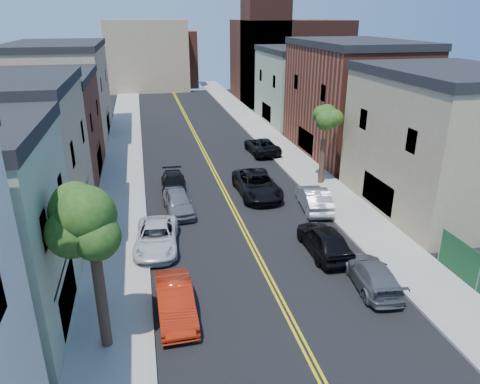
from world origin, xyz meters
TOP-DOWN VIEW (x-y plane):
  - sidewalk_left at (-7.90, 40.00)m, footprint 3.20×100.00m
  - sidewalk_right at (7.90, 40.00)m, footprint 3.20×100.00m
  - curb_left at (-6.15, 40.00)m, footprint 0.30×100.00m
  - curb_right at (6.15, 40.00)m, footprint 0.30×100.00m
  - bldg_left_brick at (-14.00, 36.00)m, footprint 9.00×12.00m
  - bldg_left_tan_far at (-14.00, 50.00)m, footprint 9.00×16.00m
  - bldg_right_tan at (14.00, 24.00)m, footprint 9.00×12.00m
  - bldg_right_brick at (14.00, 38.00)m, footprint 9.00×14.00m
  - bldg_right_palegrn at (14.00, 52.00)m, footprint 9.00×12.00m
  - church at (16.33, 67.07)m, footprint 16.20×14.20m
  - backdrop_left at (-4.00, 82.00)m, footprint 14.00×8.00m
  - backdrop_center at (0.00, 86.00)m, footprint 10.00×8.00m
  - tree_left_mid at (-7.88, 14.01)m, footprint 5.20×5.20m
  - tree_right_far at (7.92, 30.01)m, footprint 4.40×4.40m
  - red_sedan at (-4.97, 15.49)m, footprint 1.68×4.61m
  - white_pickup at (-5.50, 21.99)m, footprint 2.89×5.39m
  - grey_car_left at (-3.80, 26.84)m, footprint 2.11×4.65m
  - black_car_left at (-3.80, 31.12)m, footprint 1.99×4.54m
  - grey_car_right at (4.81, 15.69)m, footprint 2.40×4.83m
  - black_car_right at (3.80, 19.40)m, footprint 2.01×4.92m
  - silver_car_right at (5.50, 25.39)m, footprint 2.32×5.02m
  - dark_car_right_far at (5.50, 39.32)m, footprint 2.73×5.55m
  - black_suv_lane at (2.28, 28.80)m, footprint 2.85×6.13m

SIDE VIEW (x-z plane):
  - sidewalk_left at x=-7.90m, z-range 0.00..0.15m
  - sidewalk_right at x=7.90m, z-range 0.00..0.15m
  - curb_left at x=-6.15m, z-range 0.00..0.15m
  - curb_right at x=6.15m, z-range 0.00..0.15m
  - black_car_left at x=-3.80m, z-range 0.00..1.30m
  - grey_car_right at x=4.81m, z-range 0.00..1.35m
  - white_pickup at x=-5.50m, z-range 0.00..1.44m
  - red_sedan at x=-4.97m, z-range 0.00..1.51m
  - dark_car_right_far at x=5.50m, z-range 0.00..1.52m
  - grey_car_left at x=-3.80m, z-range 0.00..1.55m
  - silver_car_right at x=5.50m, z-range 0.00..1.59m
  - black_car_right at x=3.80m, z-range 0.00..1.67m
  - black_suv_lane at x=2.28m, z-range 0.00..1.70m
  - bldg_left_brick at x=-14.00m, z-range 0.00..8.00m
  - bldg_right_palegrn at x=14.00m, z-range 0.00..8.50m
  - bldg_right_tan at x=14.00m, z-range 0.00..9.00m
  - bldg_left_tan_far at x=-14.00m, z-range 0.00..9.50m
  - bldg_right_brick at x=14.00m, z-range 0.00..10.00m
  - backdrop_center at x=0.00m, z-range 0.00..10.00m
  - tree_right_far at x=7.92m, z-range 1.74..9.77m
  - backdrop_left at x=-4.00m, z-range 0.00..12.00m
  - tree_left_mid at x=-7.88m, z-range 1.94..11.23m
  - church at x=16.33m, z-range -4.06..18.54m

